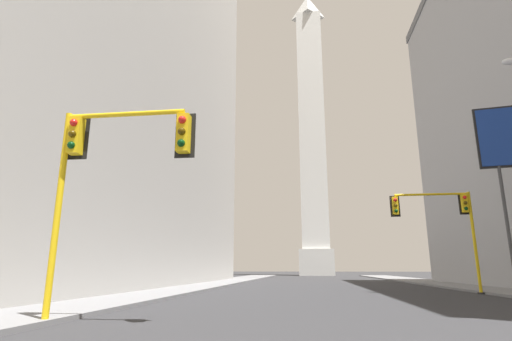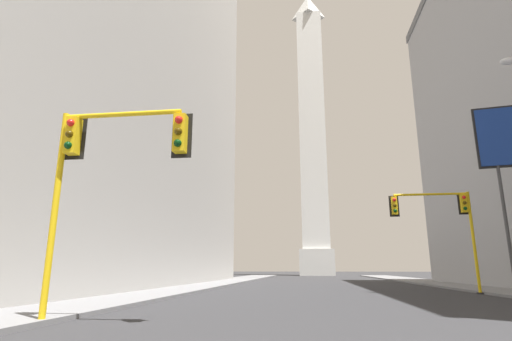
% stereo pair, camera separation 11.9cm
% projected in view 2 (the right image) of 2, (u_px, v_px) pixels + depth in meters
% --- Properties ---
extents(sidewalk_left, '(5.00, 102.49, 0.15)m').
position_uv_depth(sidewalk_left, '(196.00, 286.00, 32.71)').
color(sidewalk_left, slate).
rests_on(sidewalk_left, ground_plane).
extents(sidewalk_right, '(5.00, 102.49, 0.15)m').
position_uv_depth(sidewalk_right, '(476.00, 287.00, 29.97)').
color(sidewalk_right, slate).
rests_on(sidewalk_right, ground_plane).
extents(building_left, '(27.88, 47.78, 44.53)m').
position_uv_depth(building_left, '(48.00, 43.00, 37.90)').
color(building_left, '#B2AFAA').
rests_on(building_left, ground_plane).
extents(obelisk, '(7.23, 7.23, 67.88)m').
position_uv_depth(obelisk, '(312.00, 129.00, 91.74)').
color(obelisk, silver).
rests_on(obelisk, ground_plane).
extents(traffic_light_near_left, '(4.01, 0.50, 5.90)m').
position_uv_depth(traffic_light_near_left, '(102.00, 159.00, 11.33)').
color(traffic_light_near_left, yellow).
rests_on(traffic_light_near_left, ground_plane).
extents(traffic_light_mid_right, '(4.85, 0.52, 6.00)m').
position_uv_depth(traffic_light_mid_right, '(443.00, 216.00, 24.23)').
color(traffic_light_mid_right, yellow).
rests_on(traffic_light_mid_right, ground_plane).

